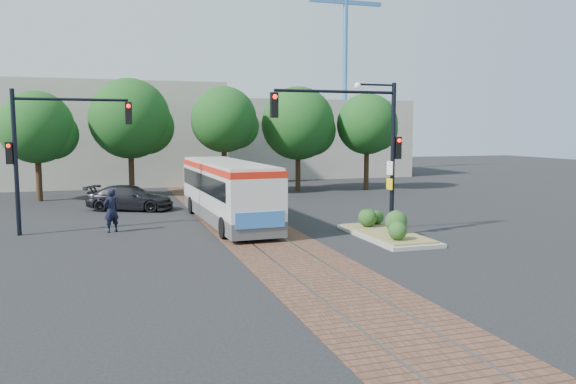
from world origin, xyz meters
name	(u,v)px	position (x,y,z in m)	size (l,w,h in m)	color
ground	(266,240)	(0.00, 0.00, 0.00)	(120.00, 120.00, 0.00)	black
trackbed	(243,224)	(0.00, 4.00, 0.01)	(3.60, 40.00, 0.02)	brown
tree_row	(218,122)	(1.21, 16.42, 4.85)	(26.40, 5.60, 7.67)	#382314
warehouses	(173,136)	(-0.53, 28.75, 3.81)	(40.00, 13.00, 8.00)	#ADA899
crane	(345,67)	(18.00, 34.00, 10.88)	(8.00, 0.50, 18.00)	#3F72B2
city_bus	(227,189)	(-0.66, 4.60, 1.60)	(2.67, 10.82, 2.87)	#454548
traffic_island	(386,229)	(4.82, -0.90, 0.33)	(2.20, 5.20, 1.13)	gray
signal_pole_main	(365,135)	(3.86, -0.81, 4.16)	(5.49, 0.46, 6.00)	black
signal_pole_left	(45,141)	(-8.37, 4.00, 3.86)	(4.99, 0.34, 6.00)	black
officer	(111,210)	(-5.85, 3.59, 0.93)	(0.68, 0.45, 1.87)	black
parked_car	(130,198)	(-4.84, 10.22, 0.67)	(1.89, 4.65, 1.35)	black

